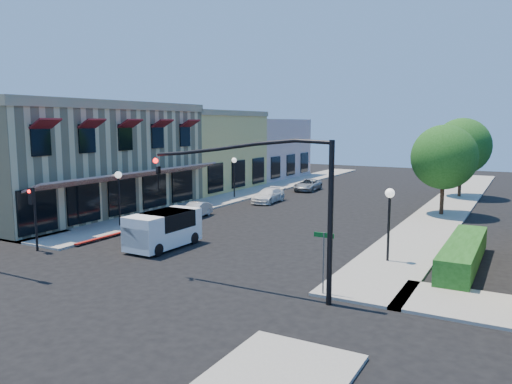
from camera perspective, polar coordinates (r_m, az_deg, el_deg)
The scene contains 22 objects.
ground at distance 21.69m, azimuth -13.73°, elevation -10.01°, with size 120.00×120.00×0.00m, color black.
sidewalk_left at distance 48.35m, azimuth 0.34°, elevation 0.15°, with size 3.50×50.00×0.12m, color gray.
sidewalk_right at distance 42.94m, azimuth 21.33°, elevation -1.38°, with size 3.50×50.00×0.12m, color gray.
curb_red_strip at distance 31.91m, azimuth -13.18°, elevation -4.22°, with size 0.25×10.00×0.06m, color maroon.
corner_brick_building at distance 39.51m, azimuth -19.72°, elevation 3.70°, with size 11.77×18.20×8.10m.
yellow_stucco_building at distance 50.73m, azimuth -6.94°, elevation 4.71°, with size 10.00×12.00×7.60m, color #D5B660.
pink_stucco_building at distance 60.88m, azimuth -0.31°, elevation 5.01°, with size 10.00×12.00×7.00m, color beige.
hedge at distance 25.10m, azimuth 22.51°, elevation -7.92°, with size 1.40×8.00×1.10m, color #194814.
street_tree_a at distance 37.56m, azimuth 20.70°, elevation 3.75°, with size 4.56×4.56×6.48m.
street_tree_b at distance 47.44m, azimuth 22.47°, elevation 4.85°, with size 4.94×4.94×7.02m.
signal_mast_arm at distance 18.70m, azimuth 2.39°, elevation 0.21°, with size 8.01×0.39×6.00m.
secondary_signal at distance 27.92m, azimuth -24.11°, elevation -1.59°, with size 0.28×0.42×3.32m.
street_name_sign at distance 19.16m, azimuth 7.74°, elevation -6.96°, with size 0.80×0.06×2.50m.
lamppost_left_near at distance 32.55m, azimuth -15.43°, elevation 0.83°, with size 0.44×0.44×3.57m.
lamppost_left_far at distance 43.62m, azimuth -2.51°, elevation 2.84°, with size 0.44×0.44×3.57m.
lamppost_right_near at distance 24.08m, azimuth 15.01°, elevation -1.57°, with size 0.44×0.44×3.57m.
lamppost_right_far at distance 39.69m, azimuth 20.59°, elevation 1.84°, with size 0.44×0.44×3.57m.
white_van at distance 26.84m, azimuth -10.59°, elevation -4.01°, with size 1.99×4.36×1.91m.
parked_car_a at distance 29.99m, azimuth -11.01°, elevation -3.80°, with size 1.37×3.40×1.16m, color black.
parked_car_b at distance 35.20m, azimuth -6.91°, elevation -2.06°, with size 1.12×3.21×1.06m, color #B8BCBE.
parked_car_c at distance 41.52m, azimuth 1.42°, elevation -0.40°, with size 1.64×4.03×1.17m, color white.
parked_car_d at distance 49.04m, azimuth 5.93°, elevation 0.82°, with size 1.87×4.07×1.13m, color #9C9DA0.
Camera 1 is at (14.10, -15.10, 6.59)m, focal length 35.00 mm.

